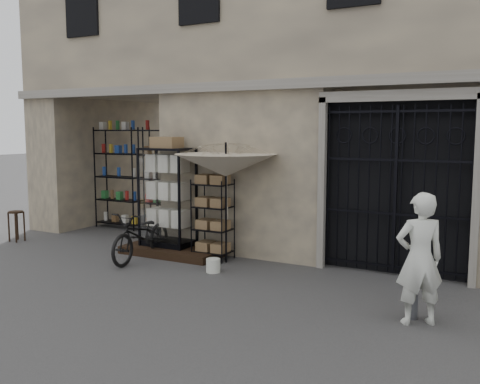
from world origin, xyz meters
The scene contains 14 objects.
ground centered at (0.00, 0.00, 0.00)m, with size 80.00×80.00×0.00m, color black.
main_building centered at (0.00, 4.00, 4.50)m, with size 14.00×4.00×9.00m, color tan.
shop_recess centered at (-4.50, 2.80, 1.50)m, with size 3.00×1.70×3.00m, color black.
shop_shelving centered at (-4.55, 3.30, 1.25)m, with size 2.70×0.50×2.50m, color black.
iron_gate centered at (1.75, 2.28, 1.50)m, with size 2.50×0.21×3.00m.
step_platform centered at (-2.40, 1.55, 0.07)m, with size 2.00×0.90×0.15m, color black.
display_cabinet centered at (-2.57, 1.65, 1.02)m, with size 1.08×0.79×2.10m.
wire_rack centered at (-1.51, 1.64, 0.75)m, with size 0.75×0.61×1.52m.
market_umbrella centered at (-1.16, 1.53, 1.92)m, with size 1.76×1.79×2.67m.
white_bucket centered at (-1.02, 0.83, 0.12)m, with size 0.25×0.25×0.24m, color silver.
bicycle centered at (-2.65, 0.94, 0.00)m, with size 0.62×0.94×1.79m, color black.
wooden_stool centered at (-6.15, 0.95, 0.35)m, with size 0.41×0.41×0.67m.
steel_bollard centered at (2.45, 0.15, 0.38)m, with size 0.14×0.14×0.75m, color slate.
shopkeeper centered at (2.54, -0.02, 0.00)m, with size 0.62×1.69×0.40m, color silver.
Camera 1 is at (3.69, -6.85, 2.47)m, focal length 40.00 mm.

